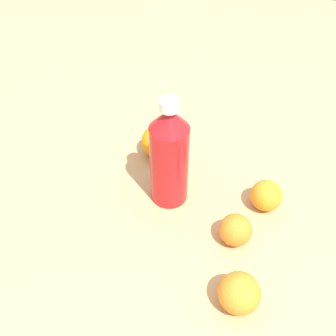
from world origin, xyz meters
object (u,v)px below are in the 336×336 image
(orange_2, at_px, (236,230))
(orange_3, at_px, (266,196))
(orange_0, at_px, (239,293))
(orange_1, at_px, (159,141))
(water_bottle, at_px, (168,155))

(orange_2, relative_size, orange_3, 0.97)
(orange_2, xyz_separation_m, orange_3, (-0.11, 0.01, 0.00))
(orange_0, bearing_deg, orange_1, -124.53)
(water_bottle, xyz_separation_m, orange_0, (0.13, 0.24, -0.08))
(water_bottle, distance_m, orange_3, 0.22)
(orange_1, distance_m, orange_2, 0.29)
(orange_1, bearing_deg, orange_3, 89.46)
(water_bottle, height_order, orange_0, water_bottle)
(water_bottle, relative_size, orange_0, 3.41)
(orange_3, bearing_deg, orange_2, -5.00)
(orange_1, distance_m, orange_3, 0.27)
(orange_1, height_order, orange_2, orange_1)
(orange_0, bearing_deg, orange_2, -149.21)
(orange_0, relative_size, orange_2, 1.14)
(orange_3, bearing_deg, orange_1, -90.54)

